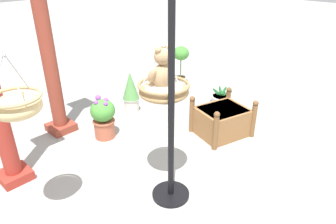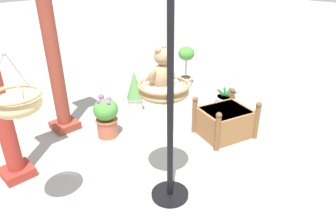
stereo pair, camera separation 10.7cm
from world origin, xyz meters
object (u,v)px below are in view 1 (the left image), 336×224
Objects in this scene: potted_plant_tall_leafy at (181,62)px; potted_plant_conical_shrub at (131,91)px; display_pole_central at (171,141)px; hanging_basket_left_high at (16,105)px; potted_plant_bushy_green at (103,117)px; hanging_basket_with_teddy at (164,90)px; wooden_planter_box at (222,120)px; potted_plant_flowering_red at (221,98)px; teddy_bear at (162,71)px; greenhouse_pillar_left at (48,51)px.

potted_plant_conical_shrub is at bearing -173.11° from potted_plant_tall_leafy.
display_pole_central is 3.24× the size of potted_plant_conical_shrub.
potted_plant_bushy_green is (1.48, 0.92, -1.02)m from hanging_basket_left_high.
display_pole_central is 0.55m from hanging_basket_with_teddy.
hanging_basket_with_teddy is at bearing -94.90° from potted_plant_bushy_green.
wooden_planter_box is 1.43× the size of potted_plant_bushy_green.
display_pole_central is 2.85m from potted_plant_flowering_red.
hanging_basket_with_teddy is 0.22m from teddy_bear.
hanging_basket_with_teddy is at bearing 59.04° from display_pole_central.
wooden_planter_box is 2.20m from potted_plant_tall_leafy.
potted_plant_bushy_green is 0.98m from potted_plant_conical_shrub.
hanging_basket_with_teddy is at bearing -161.64° from potted_plant_flowering_red.
potted_plant_bushy_green is at bearing 85.10° from hanging_basket_with_teddy.
wooden_planter_box is at bearing 5.79° from hanging_basket_with_teddy.
display_pole_central is 4.95× the size of teddy_bear.
hanging_basket_with_teddy reaches higher than potted_plant_bushy_green.
potted_plant_flowering_red is at bearing 18.36° from hanging_basket_with_teddy.
teddy_bear is at bearing -175.12° from wooden_planter_box.
potted_plant_tall_leafy is (2.84, -0.10, -0.80)m from greenhouse_pillar_left.
hanging_basket_with_teddy is (0.15, 0.25, 0.47)m from display_pole_central.
teddy_bear is 0.57× the size of potted_plant_tall_leafy.
potted_plant_tall_leafy is (2.60, 1.99, -0.93)m from teddy_bear.
potted_plant_flowering_red is at bearing -98.49° from potted_plant_tall_leafy.
potted_plant_tall_leafy is 1.60m from potted_plant_conical_shrub.
potted_plant_bushy_green is at bearing 31.87° from hanging_basket_left_high.
potted_plant_tall_leafy is (2.75, 2.27, -0.24)m from display_pole_central.
potted_plant_flowering_red is (2.66, -1.31, -1.21)m from greenhouse_pillar_left.
wooden_planter_box is 1.17m from potted_plant_flowering_red.
hanging_basket_left_high is 0.61× the size of wooden_planter_box.
teddy_bear is 1.15× the size of potted_plant_flowering_red.
potted_plant_bushy_green is (0.37, -0.69, -0.98)m from greenhouse_pillar_left.
potted_plant_flowering_red is 0.64× the size of potted_plant_bushy_green.
potted_plant_tall_leafy reaches higher than potted_plant_bushy_green.
potted_plant_bushy_green is (-2.47, -0.60, -0.18)m from potted_plant_tall_leafy.
potted_plant_flowering_red is 2.39m from potted_plant_bushy_green.
potted_plant_flowering_red is (2.41, 0.78, -1.34)m from teddy_bear.
potted_plant_tall_leafy is at bearing 37.85° from hanging_basket_with_teddy.
potted_plant_flowering_red is at bearing 17.86° from teddy_bear.
potted_plant_flowering_red is 0.49× the size of potted_plant_tall_leafy.
potted_plant_bushy_green is (0.12, 1.42, -0.89)m from hanging_basket_with_teddy.
display_pole_central is at bearing -119.33° from potted_plant_conical_shrub.
hanging_basket_with_teddy is 1.45m from hanging_basket_left_high.
display_pole_central reaches higher than potted_plant_bushy_green.
display_pole_central reaches higher than potted_plant_tall_leafy.
potted_plant_conical_shrub is (0.89, 0.41, 0.04)m from potted_plant_bushy_green.
hanging_basket_with_teddy is 1.77m from wooden_planter_box.
hanging_basket_left_high is at bearing -150.82° from potted_plant_conical_shrub.
display_pole_central is 1.74m from wooden_planter_box.
potted_plant_conical_shrub is at bearing 29.18° from hanging_basket_left_high.
hanging_basket_left_high reaches higher than teddy_bear.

